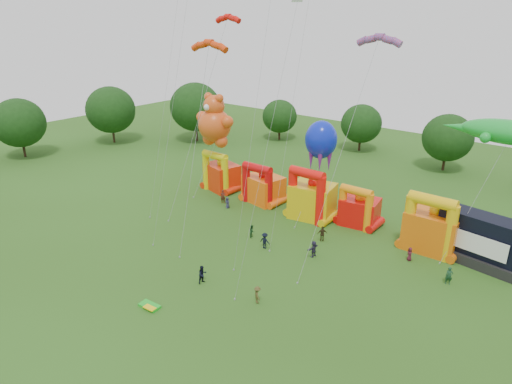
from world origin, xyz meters
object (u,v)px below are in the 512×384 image
Objects in this scene: teddy_bear_kite at (212,133)px; spectator_4 at (322,234)px; bouncy_castle_0 at (221,175)px; gecko_kite at (482,186)px; spectator_0 at (227,203)px; octopus_kite at (315,167)px; bouncy_castle_2 at (311,199)px; stage_trailer at (481,240)px.

teddy_bear_kite reaches higher than spectator_4.
spectator_4 is (20.60, -3.37, -8.23)m from teddy_bear_kite.
gecko_kite reaches higher than bouncy_castle_0.
teddy_bear_kite is 35.31m from gecko_kite.
spectator_0 is (5.57, -4.74, -1.57)m from bouncy_castle_0.
spectator_0 is (-29.78, -6.57, -7.59)m from gecko_kite.
bouncy_castle_0 is 3.96× the size of spectator_0.
octopus_kite is 10.64m from spectator_4.
bouncy_castle_2 is 20.27m from stage_trailer.
octopus_kite is at bearing 177.00° from stage_trailer.
octopus_kite is (14.96, 2.18, 3.70)m from bouncy_castle_0.
octopus_kite is at bearing 45.00° from spectator_0.
spectator_4 is (5.87, -7.27, -5.10)m from octopus_kite.
stage_trailer reaches higher than spectator_0.
gecko_kite is (-1.03, 0.78, 5.73)m from stage_trailer.
bouncy_castle_0 is 0.41× the size of gecko_kite.
octopus_kite is 12.80m from spectator_0.
stage_trailer is 0.60× the size of gecko_kite.
spectator_0 is (-30.81, -5.79, -1.87)m from stage_trailer.
bouncy_castle_2 is (16.15, -0.23, 0.32)m from bouncy_castle_0.
octopus_kite is at bearing 179.04° from gecko_kite.
spectator_0 is at bearing -143.63° from octopus_kite.
gecko_kite reaches higher than stage_trailer.
teddy_bear_kite reaches higher than bouncy_castle_2.
bouncy_castle_0 is at bearing -53.61° from spectator_4.
octopus_kite is (-1.19, 2.41, 3.38)m from bouncy_castle_2.
bouncy_castle_2 is 0.46× the size of gecko_kite.
teddy_bear_kite is at bearing -82.44° from bouncy_castle_0.
bouncy_castle_2 reaches higher than spectator_0.
bouncy_castle_2 is 11.65m from spectator_0.
bouncy_castle_0 is 7.48m from spectator_0.
gecko_kite is at bearing 5.78° from teddy_bear_kite.
bouncy_castle_0 is 16.15m from bouncy_castle_2.
teddy_bear_kite is at bearing -174.22° from gecko_kite.
bouncy_castle_2 reaches higher than bouncy_castle_0.
gecko_kite is 17.72m from spectator_4.
bouncy_castle_0 is 21.48m from spectator_4.
gecko_kite is 31.43m from spectator_0.
stage_trailer is at bearing 4.39° from teddy_bear_kite.
bouncy_castle_0 is 3.24× the size of spectator_4.
gecko_kite reaches higher than spectator_4.
teddy_bear_kite is (-36.16, -2.78, 6.54)m from stage_trailer.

